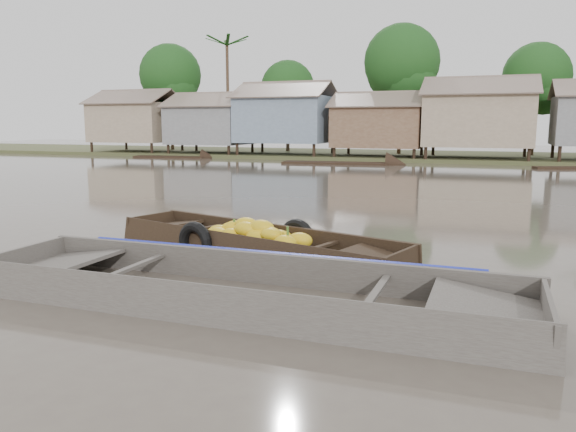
% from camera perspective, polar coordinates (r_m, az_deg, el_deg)
% --- Properties ---
extents(ground, '(120.00, 120.00, 0.00)m').
position_cam_1_polar(ground, '(9.51, -1.65, -5.67)').
color(ground, '#52483F').
rests_on(ground, ground).
extents(riverbank, '(120.00, 12.47, 10.22)m').
position_cam_1_polar(riverbank, '(40.41, 19.66, 9.75)').
color(riverbank, '#384723').
rests_on(riverbank, ground).
extents(banana_boat, '(6.43, 3.28, 0.89)m').
position_cam_1_polar(banana_boat, '(10.96, -3.74, -2.58)').
color(banana_boat, black).
rests_on(banana_boat, ground).
extents(viewer_boat, '(7.94, 2.13, 0.64)m').
position_cam_1_polar(viewer_boat, '(7.94, -4.51, -8.26)').
color(viewer_boat, '#423C38').
rests_on(viewer_boat, ground).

